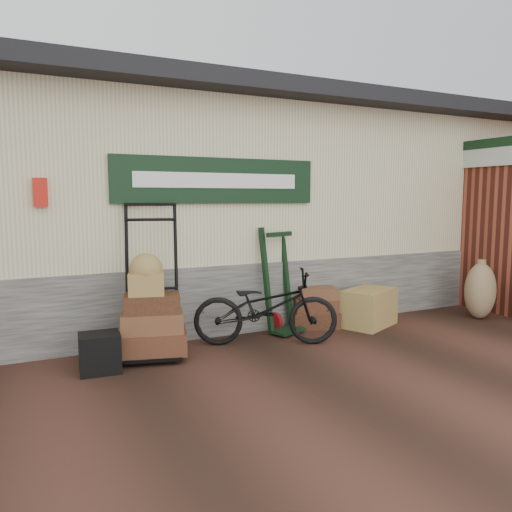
{
  "coord_description": "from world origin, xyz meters",
  "views": [
    {
      "loc": [
        -2.59,
        -4.73,
        1.74
      ],
      "look_at": [
        0.17,
        0.9,
        1.01
      ],
      "focal_mm": 35.0,
      "sensor_mm": 36.0,
      "label": 1
    }
  ],
  "objects": [
    {
      "name": "green_barrow",
      "position": [
        0.48,
        0.85,
        0.68
      ],
      "size": [
        0.6,
        0.55,
        1.36
      ],
      "primitive_type": null,
      "rotation": [
        0.0,
        0.0,
        0.32
      ],
      "color": "black",
      "rests_on": "ground"
    },
    {
      "name": "brick_outbuilding",
      "position": [
        4.7,
        1.19,
        1.3
      ],
      "size": [
        1.71,
        4.51,
        2.62
      ],
      "color": "maroon",
      "rests_on": "ground"
    },
    {
      "name": "wicker_hamper",
      "position": [
        1.74,
        0.59,
        0.25
      ],
      "size": [
        0.91,
        0.78,
        0.5
      ],
      "primitive_type": "cube",
      "rotation": [
        0.0,
        0.0,
        0.43
      ],
      "color": "olive",
      "rests_on": "ground"
    },
    {
      "name": "ground",
      "position": [
        0.0,
        0.0,
        0.0
      ],
      "size": [
        80.0,
        80.0,
        0.0
      ],
      "primitive_type": "plane",
      "color": "black",
      "rests_on": "ground"
    },
    {
      "name": "bicycle",
      "position": [
        0.07,
        0.43,
        0.5
      ],
      "size": [
        1.24,
        1.81,
        1.0
      ],
      "primitive_type": "imported",
      "rotation": [
        0.0,
        0.0,
        1.15
      ],
      "color": "black",
      "rests_on": "ground"
    },
    {
      "name": "porter_trolley",
      "position": [
        -1.23,
        0.64,
        0.86
      ],
      "size": [
        1.0,
        0.85,
        1.72
      ],
      "primitive_type": null,
      "rotation": [
        0.0,
        0.0,
        -0.27
      ],
      "color": "black",
      "rests_on": "ground"
    },
    {
      "name": "station_building",
      "position": [
        -0.01,
        2.74,
        1.61
      ],
      "size": [
        14.4,
        4.1,
        3.2
      ],
      "color": "#4C4C47",
      "rests_on": "ground"
    },
    {
      "name": "black_trunk",
      "position": [
        -1.86,
        0.32,
        0.2
      ],
      "size": [
        0.42,
        0.37,
        0.39
      ],
      "primitive_type": "cube",
      "rotation": [
        0.0,
        0.0,
        -0.08
      ],
      "color": "black",
      "rests_on": "ground"
    },
    {
      "name": "burlap_sack_left",
      "position": [
        3.45,
        0.21,
        0.4
      ],
      "size": [
        0.64,
        0.6,
        0.81
      ],
      "primitive_type": "ellipsoid",
      "rotation": [
        0.0,
        0.0,
        0.43
      ],
      "color": "#7F6244",
      "rests_on": "ground"
    },
    {
      "name": "suitcase_stack",
      "position": [
        1.04,
        0.85,
        0.28
      ],
      "size": [
        0.72,
        0.58,
        0.55
      ],
      "primitive_type": null,
      "rotation": [
        0.0,
        0.0,
        -0.34
      ],
      "color": "#361C11",
      "rests_on": "ground"
    }
  ]
}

